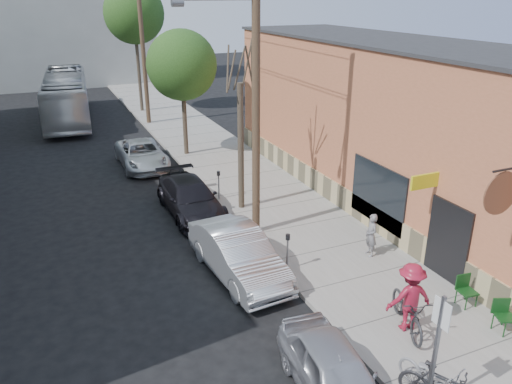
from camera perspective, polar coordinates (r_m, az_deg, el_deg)
name	(u,v)px	position (r m, az deg, el deg)	size (l,w,h in m)	color
ground	(237,313)	(14.35, -2.22, -13.66)	(120.00, 120.00, 0.00)	black
sidewalk	(234,170)	(24.88, -2.48, 2.49)	(4.50, 58.00, 0.15)	gray
cafe_building	(395,125)	(21.25, 15.63, 7.38)	(6.60, 20.20, 6.61)	#B96845
end_cap_building	(50,19)	(52.99, -22.46, 17.85)	(18.00, 8.00, 12.00)	#A9A9A4
sign_post	(437,344)	(10.98, 19.95, -16.01)	(0.07, 0.45, 2.80)	slate
parking_meter_near	(288,246)	(15.65, 3.63, -6.19)	(0.14, 0.14, 1.24)	slate
parking_meter_far	(219,180)	(20.99, -4.29, 1.32)	(0.14, 0.14, 1.24)	slate
utility_pole_near	(254,88)	(16.75, -0.19, 11.82)	(3.57, 0.28, 10.00)	#503A28
utility_pole_far	(142,42)	(33.89, -12.85, 16.33)	(1.80, 0.28, 10.00)	#503A28
tree_bare	(241,148)	(19.59, -1.75, 5.08)	(0.24, 0.24, 5.05)	#44392C
tree_leafy_mid	(182,65)	(26.53, -8.48, 14.12)	(3.60, 3.60, 6.51)	#44392C
tree_leafy_far	(134,14)	(37.65, -13.78, 19.19)	(4.17, 4.17, 8.89)	#44392C
patio_chair_a	(467,291)	(15.33, 23.00, -10.42)	(0.50, 0.50, 0.88)	#0F3813
patio_chair_b	(505,317)	(14.67, 26.60, -12.63)	(0.50, 0.50, 0.88)	#0F3813
patron_grey	(371,235)	(16.93, 13.03, -4.82)	(0.54, 0.35, 1.48)	slate
cyclist	(410,297)	(13.60, 17.16, -11.40)	(1.22, 0.70, 1.89)	maroon
cyclist_bike	(408,310)	(13.82, 16.98, -12.78)	(0.73, 2.09, 1.10)	black
parked_bike_b	(434,379)	(12.06, 19.64, -19.49)	(0.62, 1.77, 0.93)	slate
car_0	(335,374)	(11.62, 8.99, -19.90)	(1.53, 3.81, 1.30)	#B3B3BB
car_1	(238,254)	(15.66, -2.05, -7.09)	(1.60, 4.59, 1.51)	silver
car_2	(190,198)	(20.11, -7.51, -0.68)	(1.92, 4.72, 1.37)	black
car_3	(142,154)	(26.11, -12.92, 4.21)	(2.14, 4.65, 1.29)	#B7BBBF
bus	(66,97)	(37.22, -20.86, 10.13)	(2.74, 11.71, 3.26)	silver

